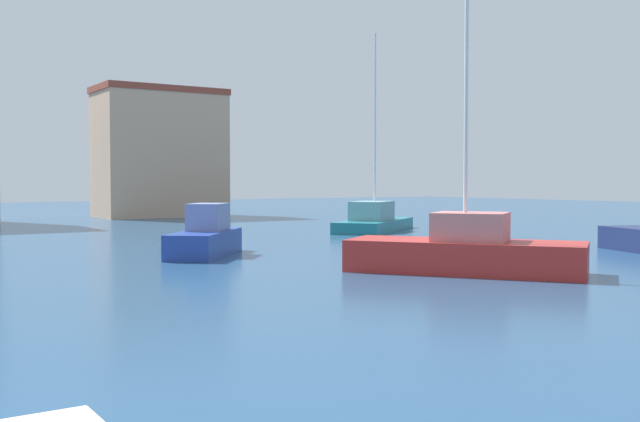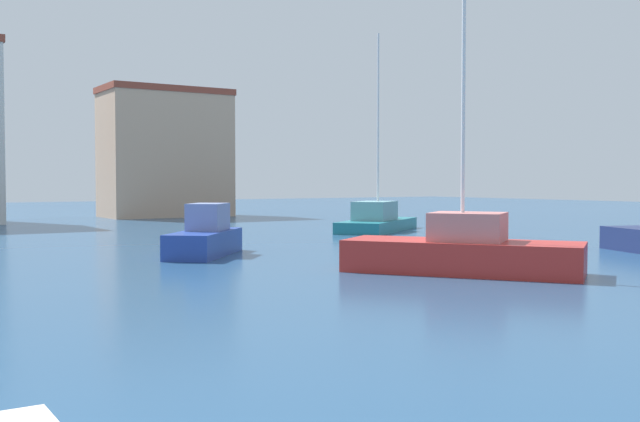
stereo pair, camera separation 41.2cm
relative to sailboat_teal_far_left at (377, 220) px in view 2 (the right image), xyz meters
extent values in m
plane|color=navy|center=(-11.91, -7.22, -0.63)|extent=(160.00, 160.00, 0.00)
cube|color=#1E707A|center=(0.14, 0.10, -0.31)|extent=(7.78, 6.59, 0.64)
cube|color=#6B9CA2|center=(-0.31, -0.22, 0.54)|extent=(3.47, 3.23, 1.07)
cylinder|color=silver|center=(0.14, 0.10, 5.31)|extent=(0.12, 0.12, 10.61)
cylinder|color=silver|center=(1.27, 0.91, 0.90)|extent=(2.24, 1.64, 0.08)
cube|color=#233D93|center=(-14.01, -7.72, -0.16)|extent=(4.49, 4.82, 0.94)
cube|color=#6E7DB1|center=(-13.70, -7.36, 0.83)|extent=(2.16, 2.21, 1.05)
cube|color=#B22823|center=(-9.48, -17.02, -0.13)|extent=(6.17, 7.30, 1.00)
cube|color=#C4716E|center=(-9.38, -17.16, 0.80)|extent=(2.77, 2.85, 0.88)
cylinder|color=silver|center=(-9.48, -17.02, 4.12)|extent=(0.12, 0.12, 7.50)
cube|color=tan|center=(-3.85, 23.15, 4.26)|extent=(9.78, 5.38, 9.78)
cube|color=brown|center=(-3.85, 23.15, 9.39)|extent=(9.97, 5.49, 0.50)
camera|label=1|loc=(-25.78, -33.67, 2.20)|focal=41.60mm
camera|label=2|loc=(-25.44, -33.90, 2.20)|focal=41.60mm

